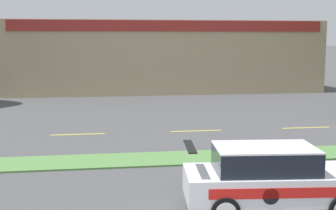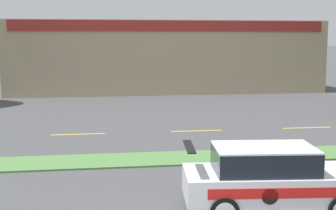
{
  "view_description": "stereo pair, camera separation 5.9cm",
  "coord_description": "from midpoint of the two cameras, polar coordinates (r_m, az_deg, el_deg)",
  "views": [
    {
      "loc": [
        -1.47,
        -7.58,
        4.19
      ],
      "look_at": [
        0.88,
        8.11,
        1.97
      ],
      "focal_mm": 50.0,
      "sensor_mm": 36.0,
      "label": 1
    },
    {
      "loc": [
        -1.41,
        -7.59,
        4.19
      ],
      "look_at": [
        0.88,
        8.11,
        1.97
      ],
      "focal_mm": 50.0,
      "sensor_mm": 36.0,
      "label": 2
    }
  ],
  "objects": [
    {
      "name": "store_building_backdrop",
      "position": [
        41.11,
        -0.81,
        6.07
      ],
      "size": [
        24.78,
        12.1,
        5.65
      ],
      "color": "tan",
      "rests_on": "ground_plane"
    },
    {
      "name": "centre_line_6",
      "position": [
        23.41,
        16.63,
        -2.67
      ],
      "size": [
        2.4,
        0.14,
        0.01
      ],
      "primitive_type": "cube",
      "color": "yellow",
      "rests_on": "ground_plane"
    },
    {
      "name": "rally_car",
      "position": [
        11.79,
        12.59,
        -8.67
      ],
      "size": [
        4.5,
        2.15,
        1.67
      ],
      "color": "white",
      "rests_on": "ground_plane"
    },
    {
      "name": "grass_verge",
      "position": [
        16.49,
        -3.06,
        -6.65
      ],
      "size": [
        120.0,
        1.9,
        0.06
      ],
      "primitive_type": "cube",
      "color": "#517F42",
      "rests_on": "ground_plane"
    },
    {
      "name": "centre_line_4",
      "position": [
        21.28,
        -10.84,
        -3.52
      ],
      "size": [
        2.4,
        0.14,
        0.01
      ],
      "primitive_type": "cube",
      "color": "yellow",
      "rests_on": "ground_plane"
    },
    {
      "name": "centre_line_5",
      "position": [
        21.71,
        3.57,
        -3.16
      ],
      "size": [
        2.4,
        0.14,
        0.01
      ],
      "primitive_type": "cube",
      "color": "yellow",
      "rests_on": "ground_plane"
    }
  ]
}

